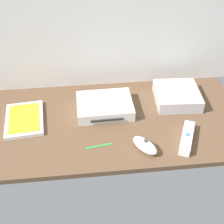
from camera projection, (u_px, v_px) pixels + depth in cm
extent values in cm
cube|color=brown|center=(112.00, 122.00, 113.13)|extent=(100.00, 48.00, 2.00)
cube|color=white|center=(105.00, 11.00, 110.62)|extent=(110.00, 1.20, 64.00)
cube|color=white|center=(105.00, 106.00, 115.47)|extent=(21.29, 16.39, 4.40)
cube|color=#2D2D2D|center=(107.00, 120.00, 109.24)|extent=(12.01, 0.82, 0.80)
cube|color=silver|center=(177.00, 96.00, 119.94)|extent=(17.89, 17.89, 5.00)
cube|color=silver|center=(178.00, 90.00, 118.23)|extent=(17.17, 17.17, 0.30)
cube|color=white|center=(24.00, 119.00, 111.78)|extent=(15.33, 20.20, 1.40)
cube|color=gold|center=(24.00, 118.00, 111.28)|extent=(12.65, 17.32, 0.16)
cube|color=white|center=(187.00, 138.00, 103.19)|extent=(9.30, 14.99, 3.00)
cylinder|color=#387FDB|center=(188.00, 134.00, 102.09)|extent=(1.40, 1.40, 0.40)
ellipsoid|color=white|center=(145.00, 146.00, 99.76)|extent=(9.51, 10.64, 4.00)
sphere|color=#4C4C4C|center=(145.00, 140.00, 98.22)|extent=(1.40, 1.40, 1.40)
cylinder|color=green|center=(99.00, 146.00, 102.03)|extent=(9.00, 2.04, 0.70)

